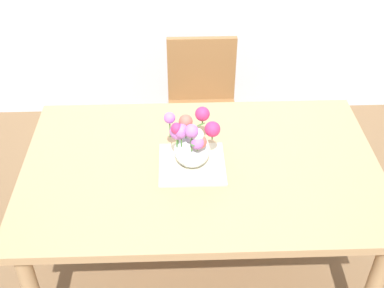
{
  "coord_description": "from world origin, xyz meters",
  "views": [
    {
      "loc": [
        -0.1,
        -1.72,
        2.2
      ],
      "look_at": [
        -0.04,
        0.0,
        0.86
      ],
      "focal_mm": 46.34,
      "sensor_mm": 36.0,
      "label": 1
    }
  ],
  "objects": [
    {
      "name": "chair_far",
      "position": [
        0.05,
        0.85,
        0.52
      ],
      "size": [
        0.42,
        0.42,
        0.9
      ],
      "rotation": [
        0.0,
        0.0,
        3.14
      ],
      "color": "olive",
      "rests_on": "ground_plane"
    },
    {
      "name": "placemat",
      "position": [
        -0.04,
        0.0,
        0.74
      ],
      "size": [
        0.3,
        0.3,
        0.01
      ],
      "primitive_type": "cube",
      "color": "beige",
      "rests_on": "dining_table"
    },
    {
      "name": "dining_table",
      "position": [
        0.0,
        0.0,
        0.65
      ],
      "size": [
        1.63,
        1.02,
        0.74
      ],
      "color": "tan",
      "rests_on": "ground_plane"
    },
    {
      "name": "ground_plane",
      "position": [
        0.0,
        0.0,
        0.0
      ],
      "size": [
        12.0,
        12.0,
        0.0
      ],
      "primitive_type": "plane",
      "color": "brown"
    },
    {
      "name": "flower_vase",
      "position": [
        -0.04,
        -0.01,
        0.87
      ],
      "size": [
        0.24,
        0.26,
        0.27
      ],
      "color": "silver",
      "rests_on": "placemat"
    }
  ]
}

